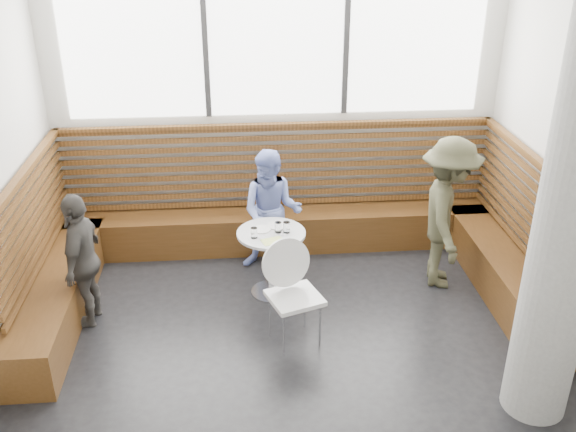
{
  "coord_description": "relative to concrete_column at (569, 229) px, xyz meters",
  "views": [
    {
      "loc": [
        -0.46,
        -4.43,
        3.65
      ],
      "look_at": [
        0.0,
        1.0,
        1.0
      ],
      "focal_mm": 40.0,
      "sensor_mm": 36.0,
      "label": 1
    }
  ],
  "objects": [
    {
      "name": "room",
      "position": [
        -1.85,
        0.6,
        0.0
      ],
      "size": [
        5.0,
        5.0,
        3.2
      ],
      "color": "silver",
      "rests_on": "ground"
    },
    {
      "name": "booth",
      "position": [
        -1.85,
        2.37,
        -1.19
      ],
      "size": [
        5.0,
        2.5,
        1.44
      ],
      "color": "#492C12",
      "rests_on": "ground"
    },
    {
      "name": "concrete_column",
      "position": [
        0.0,
        0.0,
        0.0
      ],
      "size": [
        0.5,
        0.5,
        3.2
      ],
      "primitive_type": "cylinder",
      "color": "gray",
      "rests_on": "ground"
    },
    {
      "name": "cafe_table",
      "position": [
        -2.0,
        1.84,
        -1.09
      ],
      "size": [
        0.69,
        0.69,
        0.71
      ],
      "color": "silver",
      "rests_on": "ground"
    },
    {
      "name": "cafe_chair",
      "position": [
        -1.84,
        1.07,
        -1.03
      ],
      "size": [
        0.47,
        0.46,
        0.97
      ],
      "rotation": [
        0.0,
        0.0,
        0.34
      ],
      "color": "white",
      "rests_on": "ground"
    },
    {
      "name": "adult_man",
      "position": [
        -0.19,
        1.92,
        -0.79
      ],
      "size": [
        0.81,
        1.15,
        1.61
      ],
      "primitive_type": "imported",
      "rotation": [
        0.0,
        0.0,
        1.35
      ],
      "color": "#41402B",
      "rests_on": "ground"
    },
    {
      "name": "child_back",
      "position": [
        -1.96,
        2.36,
        -0.91
      ],
      "size": [
        0.76,
        0.65,
        1.37
      ],
      "primitive_type": "imported",
      "rotation": [
        0.0,
        0.0,
        -0.22
      ],
      "color": "#7F92DD",
      "rests_on": "ground"
    },
    {
      "name": "child_left",
      "position": [
        -3.78,
        1.51,
        -0.93
      ],
      "size": [
        0.41,
        0.81,
        1.34
      ],
      "primitive_type": "imported",
      "rotation": [
        0.0,
        0.0,
        -1.68
      ],
      "color": "#484541",
      "rests_on": "ground"
    },
    {
      "name": "plate_near",
      "position": [
        -2.09,
        1.89,
        -0.88
      ],
      "size": [
        0.18,
        0.18,
        0.01
      ],
      "primitive_type": "cylinder",
      "color": "white",
      "rests_on": "cafe_table"
    },
    {
      "name": "plate_far",
      "position": [
        -1.92,
        1.97,
        -0.88
      ],
      "size": [
        0.21,
        0.21,
        0.01
      ],
      "primitive_type": "cylinder",
      "color": "white",
      "rests_on": "cafe_table"
    },
    {
      "name": "glass_left",
      "position": [
        -2.17,
        1.74,
        -0.84
      ],
      "size": [
        0.07,
        0.07,
        0.11
      ],
      "primitive_type": "cylinder",
      "color": "white",
      "rests_on": "cafe_table"
    },
    {
      "name": "glass_mid",
      "position": [
        -1.93,
        1.83,
        -0.83
      ],
      "size": [
        0.07,
        0.07,
        0.11
      ],
      "primitive_type": "cylinder",
      "color": "white",
      "rests_on": "cafe_table"
    },
    {
      "name": "glass_right",
      "position": [
        -1.85,
        1.82,
        -0.83
      ],
      "size": [
        0.07,
        0.07,
        0.11
      ],
      "primitive_type": "cylinder",
      "color": "white",
      "rests_on": "cafe_table"
    },
    {
      "name": "menu_card",
      "position": [
        -2.0,
        1.65,
        -0.89
      ],
      "size": [
        0.24,
        0.2,
        0.0
      ],
      "primitive_type": "cube",
      "rotation": [
        0.0,
        0.0,
        0.32
      ],
      "color": "#A5C64C",
      "rests_on": "cafe_table"
    }
  ]
}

